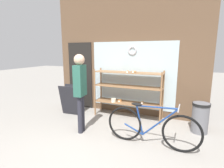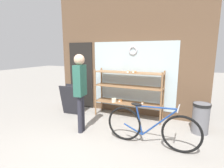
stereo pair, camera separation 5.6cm
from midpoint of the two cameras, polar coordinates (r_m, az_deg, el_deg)
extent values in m
plane|color=gray|center=(3.49, -8.72, -21.18)|extent=(30.00, 30.00, 0.00)
cube|color=brown|center=(5.11, 5.22, 10.50)|extent=(4.45, 0.08, 3.64)
cube|color=silver|center=(5.05, 7.07, 2.82)|extent=(2.44, 0.02, 1.90)
cube|color=black|center=(5.80, -9.71, 2.75)|extent=(0.84, 0.03, 2.10)
torus|color=#B7B7BC|center=(4.99, 7.19, 10.78)|extent=(0.26, 0.06, 0.26)
cylinder|color=#8E6642|center=(5.04, -5.16, -2.75)|extent=(0.04, 0.04, 1.34)
cylinder|color=#8E6642|center=(4.47, 16.11, -4.85)|extent=(0.04, 0.04, 1.34)
cylinder|color=#8E6642|center=(5.38, -3.12, -1.85)|extent=(0.04, 0.04, 1.34)
cylinder|color=#8E6642|center=(4.86, 16.75, -3.67)|extent=(0.04, 0.04, 1.34)
cube|color=#8E6642|center=(4.92, 5.54, -6.13)|extent=(1.89, 0.44, 0.02)
cube|color=#8E6642|center=(4.81, 5.63, -0.81)|extent=(1.89, 0.44, 0.02)
cube|color=#8E6642|center=(4.75, 5.72, 3.78)|extent=(1.89, 0.44, 0.02)
torus|color=#B27A42|center=(4.70, 7.56, 4.00)|extent=(0.15, 0.15, 0.04)
cube|color=white|center=(4.62, 7.28, 3.89)|extent=(0.05, 0.00, 0.04)
cylinder|color=#C67F42|center=(5.01, 3.04, -5.36)|extent=(0.11, 0.11, 0.05)
cube|color=white|center=(4.96, 2.77, -5.64)|extent=(0.05, 0.00, 0.04)
ellipsoid|color=tan|center=(4.89, 10.34, -5.91)|extent=(0.08, 0.07, 0.06)
cube|color=white|center=(4.85, 10.20, -6.18)|extent=(0.05, 0.00, 0.04)
ellipsoid|color=#AD7F4C|center=(4.66, 5.68, 4.11)|extent=(0.08, 0.07, 0.06)
cube|color=white|center=(4.61, 5.49, 3.92)|extent=(0.05, 0.00, 0.04)
cylinder|color=beige|center=(4.94, 0.98, -5.29)|extent=(0.14, 0.14, 0.10)
cube|color=white|center=(4.89, 0.63, -5.88)|extent=(0.05, 0.00, 0.04)
torus|color=black|center=(3.71, 4.44, -12.78)|extent=(0.72, 0.06, 0.72)
torus|color=black|center=(3.52, 22.19, -14.96)|extent=(0.72, 0.06, 0.72)
cylinder|color=navy|center=(3.49, 15.64, -12.08)|extent=(0.66, 0.05, 0.64)
cylinder|color=navy|center=(3.40, 14.72, -7.43)|extent=(0.78, 0.05, 0.07)
cylinder|color=navy|center=(3.57, 9.36, -11.62)|extent=(0.17, 0.04, 0.59)
cylinder|color=navy|center=(3.69, 7.33, -14.37)|extent=(0.40, 0.04, 0.19)
ellipsoid|color=black|center=(3.48, 8.41, -6.58)|extent=(0.22, 0.10, 0.06)
cylinder|color=#B2B2B7|center=(3.35, 21.34, -7.39)|extent=(0.04, 0.46, 0.02)
cube|color=#232328|center=(5.18, -13.36, -5.25)|extent=(0.57, 0.24, 0.86)
cube|color=#232328|center=(5.33, -12.33, -4.76)|extent=(0.57, 0.24, 0.86)
cylinder|color=#282833|center=(4.04, -10.02, -9.81)|extent=(0.11, 0.11, 0.86)
cylinder|color=#282833|center=(4.14, -9.33, -9.32)|extent=(0.11, 0.11, 0.86)
cube|color=#285B4C|center=(3.89, -10.02, 1.13)|extent=(0.22, 0.34, 0.68)
sphere|color=tan|center=(3.85, -10.24, 7.84)|extent=(0.23, 0.23, 0.23)
cylinder|color=slate|center=(4.48, 27.29, -9.91)|extent=(0.36, 0.36, 0.70)
cylinder|color=black|center=(4.39, 27.64, -6.01)|extent=(0.38, 0.38, 0.06)
camera|label=1|loc=(0.03, -89.60, 0.08)|focal=28.00mm
camera|label=2|loc=(0.03, 90.40, -0.08)|focal=28.00mm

